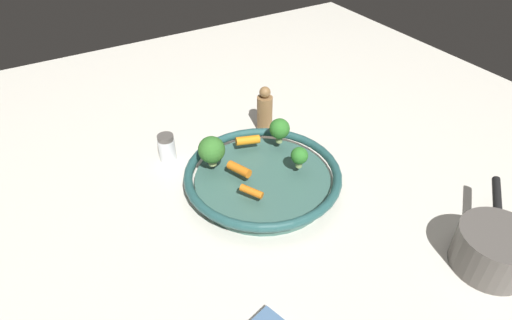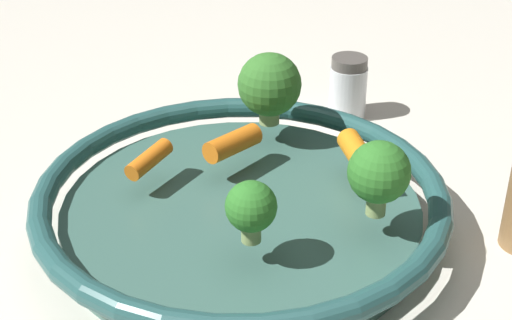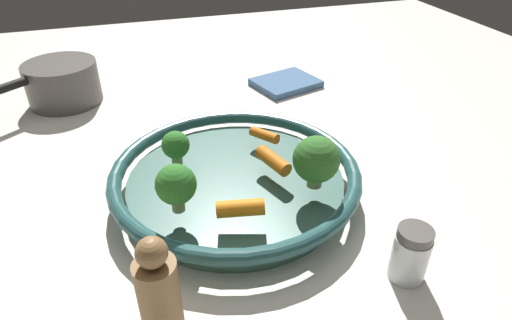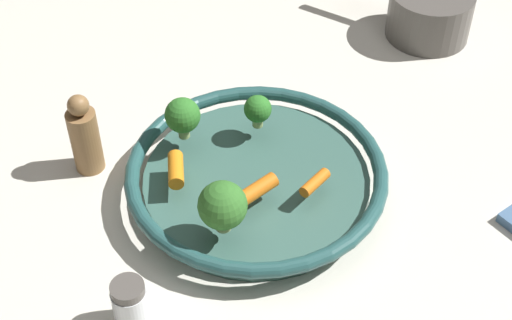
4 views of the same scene
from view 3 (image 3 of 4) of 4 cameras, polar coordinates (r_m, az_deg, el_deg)
ground_plane at (r=0.63m, az=-2.61°, el=-4.44°), size 1.89×1.89×0.00m
serving_bowl at (r=0.62m, az=-2.67°, el=-2.51°), size 0.35×0.35×0.05m
baby_carrot_back at (r=0.60m, az=2.24°, el=-0.07°), size 0.06×0.04×0.02m
baby_carrot_right at (r=0.51m, az=-2.00°, el=-6.26°), size 0.03×0.06×0.02m
baby_carrot_center at (r=0.66m, az=1.09°, el=3.26°), size 0.05×0.04×0.02m
broccoli_floret_edge at (r=0.51m, az=-10.35°, el=-3.22°), size 0.05×0.05×0.06m
broccoli_floret_mid at (r=0.55m, az=7.82°, el=0.01°), size 0.06×0.06×0.07m
broccoli_floret_small at (r=0.60m, az=-10.39°, el=1.85°), size 0.04×0.04×0.05m
salt_shaker at (r=0.52m, az=19.38°, el=-11.43°), size 0.04×0.04×0.07m
pepper_mill at (r=0.44m, az=-12.46°, el=-16.72°), size 0.04×0.04×0.13m
saucepan at (r=0.96m, az=-23.86°, el=9.12°), size 0.18×0.21×0.08m
dish_towel at (r=0.97m, az=3.88°, el=9.94°), size 0.14×0.15×0.01m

